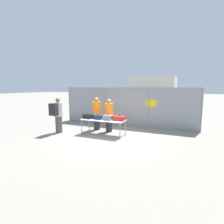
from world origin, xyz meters
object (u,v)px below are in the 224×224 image
suitcase_black (88,116)px  suitcase_navy (98,117)px  suitcase_grey (108,118)px  utility_trailer (151,114)px  suitcase_red (119,118)px  security_worker_near (109,115)px  traveler_hooded (58,114)px  security_worker_far (97,113)px  inspection_table (103,121)px

suitcase_black → suitcase_navy: (0.55, -0.00, -0.00)m
suitcase_grey → utility_trailer: 5.06m
suitcase_black → utility_trailer: size_ratio=0.15×
suitcase_red → security_worker_near: (-0.78, 0.56, 0.03)m
suitcase_navy → suitcase_red: (1.06, 0.12, -0.00)m
suitcase_red → traveler_hooded: bearing=-167.1°
suitcase_grey → traveler_hooded: 2.58m
traveler_hooded → suitcase_grey: bearing=26.1°
suitcase_black → security_worker_near: (0.83, 0.68, 0.03)m
utility_trailer → suitcase_grey: bearing=-102.7°
suitcase_navy → utility_trailer: suitcase_navy is taller
suitcase_black → suitcase_red: size_ratio=1.02×
suitcase_navy → utility_trailer: (1.64, 4.94, -0.43)m
suitcase_navy → utility_trailer: 5.22m
suitcase_grey → traveler_hooded: bearing=-166.6°
suitcase_red → traveler_hooded: (-3.04, -0.70, 0.12)m
security_worker_far → utility_trailer: 4.67m
suitcase_navy → security_worker_near: (0.28, 0.68, 0.03)m
security_worker_far → suitcase_grey: bearing=164.7°
traveler_hooded → security_worker_near: (2.25, 1.25, -0.09)m
traveler_hooded → security_worker_near: 2.58m
security_worker_near → suitcase_navy: bearing=86.4°
inspection_table → suitcase_black: bearing=-179.3°
suitcase_red → suitcase_black: bearing=-175.7°
utility_trailer → security_worker_far: bearing=-117.6°
suitcase_black → traveler_hooded: 1.54m
suitcase_navy → security_worker_near: security_worker_near is taller
suitcase_navy → traveler_hooded: traveler_hooded is taller
suitcase_black → suitcase_navy: 0.55m
suitcase_red → traveler_hooded: 3.12m
inspection_table → traveler_hooded: 2.34m
traveler_hooded → security_worker_far: 2.03m
suitcase_black → security_worker_far: 0.83m
suitcase_navy → suitcase_grey: size_ratio=0.97×
suitcase_black → utility_trailer: suitcase_black is taller
inspection_table → suitcase_black: size_ratio=4.04×
suitcase_black → suitcase_grey: size_ratio=1.08×
security_worker_near → utility_trailer: bearing=-88.9°
suitcase_navy → traveler_hooded: 2.06m
suitcase_grey → suitcase_red: (0.53, 0.10, -0.01)m
suitcase_navy → suitcase_grey: (0.53, 0.02, 0.01)m
suitcase_red → traveler_hooded: size_ratio=0.29×
security_worker_near → traveler_hooded: bearing=47.8°
suitcase_grey → security_worker_far: 1.32m
suitcase_red → utility_trailer: suitcase_red is taller
suitcase_navy → traveler_hooded: bearing=-163.7°
suitcase_navy → suitcase_black: bearing=179.9°
suitcase_grey → security_worker_near: (-0.25, 0.66, 0.02)m
inspection_table → suitcase_red: 0.81m
suitcase_grey → security_worker_far: security_worker_far is taller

